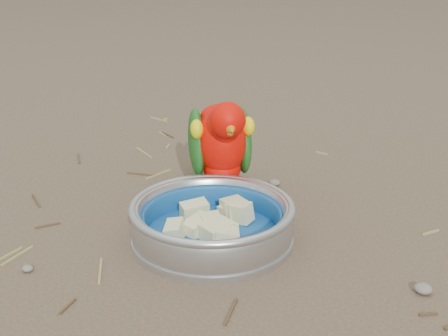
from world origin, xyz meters
The scene contains 6 objects.
ground centered at (0.00, 0.00, 0.00)m, with size 60.00×60.00×0.00m, color brown.
food_bowl centered at (0.05, -0.03, 0.01)m, with size 0.23×0.23×0.02m, color #B2B2BA.
bowl_wall centered at (0.05, -0.03, 0.04)m, with size 0.23×0.23×0.04m, color #B2B2BA, non-canonical shape.
fruit_wedges centered at (0.05, -0.03, 0.03)m, with size 0.14×0.14×0.03m, color beige, non-canonical shape.
lory_parrot centered at (-0.02, 0.10, 0.09)m, with size 0.10×0.22×0.18m, color #D00901, non-canonical shape.
ground_debris centered at (-0.02, 0.06, 0.00)m, with size 0.90×0.80×0.01m, color olive, non-canonical shape.
Camera 1 is at (0.50, -0.71, 0.43)m, focal length 50.00 mm.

